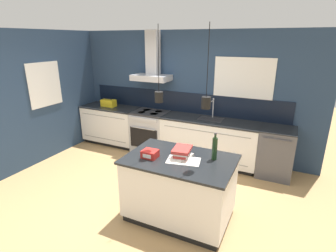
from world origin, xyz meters
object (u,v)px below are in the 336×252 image
Objects in this scene: oven_range at (151,131)px; yellow_toolbox at (109,103)px; red_supply_box at (150,154)px; dishwasher at (276,152)px; book_stack at (182,152)px; bottle_on_island at (215,148)px.

oven_range is 2.68× the size of yellow_toolbox.
yellow_toolbox is at bearing 137.98° from red_supply_box.
red_supply_box is at bearing -60.87° from oven_range.
oven_range is 1.00× the size of dishwasher.
red_supply_box is 0.59× the size of yellow_toolbox.
book_stack is at bearing -34.89° from yellow_toolbox.
bottle_on_island is (1.92, -1.70, 0.61)m from oven_range.
book_stack is at bearing -163.65° from bottle_on_island.
book_stack is (-1.11, -1.83, 0.52)m from dishwasher.
red_supply_box is at bearing -42.02° from yellow_toolbox.
oven_range is 2.42m from book_stack.
bottle_on_island is 1.81× the size of red_supply_box.
yellow_toolbox is at bearing 150.64° from bottle_on_island.
yellow_toolbox is (-1.12, 0.00, 0.54)m from oven_range.
bottle_on_island reaches higher than red_supply_box.
yellow_toolbox is (-2.62, 1.83, 0.01)m from book_stack.
bottle_on_island reaches higher than oven_range.
oven_range is at bearing -179.91° from dishwasher.
oven_range is 2.36m from red_supply_box.
bottle_on_island is (-0.70, -1.71, 0.61)m from dishwasher.
book_stack is 1.03× the size of yellow_toolbox.
dishwasher is 3.77m from yellow_toolbox.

